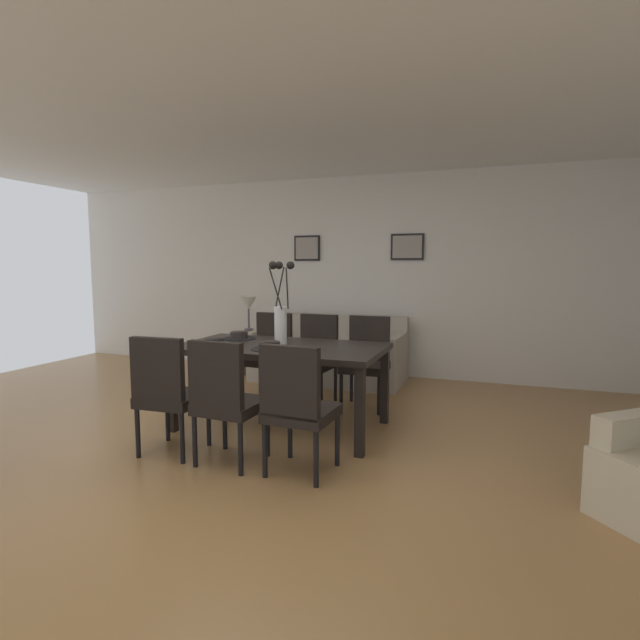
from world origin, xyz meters
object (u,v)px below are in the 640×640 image
object	(u,v)px
centerpiece_vase	(281,313)
framed_picture_left	(307,248)
dining_chair_near_left	(167,389)
sofa	(329,358)
bowl_far_left	(270,344)
bowl_near_right	(239,335)
bowl_near_left	(214,341)
dining_table	(281,354)
table_lamp	(249,307)
side_table	(249,354)
framed_picture_center	(407,247)
dining_chair_near_right	(270,351)
dining_chair_mid_left	(297,403)
dining_chair_mid_right	(367,357)
dining_chair_far_right	(315,354)
dining_chair_far_left	(225,396)

from	to	relation	value
centerpiece_vase	framed_picture_left	world-z (taller)	framed_picture_left
dining_chair_near_left	sofa	size ratio (longest dim) A/B	0.49
sofa	dining_chair_near_left	bearing A→B (deg)	-96.92
bowl_far_left	bowl_near_right	bearing A→B (deg)	140.78
bowl_near_left	sofa	xyz separation A→B (m)	(0.35, 2.12, -0.50)
bowl_near_left	dining_table	bearing A→B (deg)	22.20
table_lamp	centerpiece_vase	bearing A→B (deg)	-54.98
bowl_far_left	side_table	xyz separation A→B (m)	(-1.34, 2.13, -0.52)
bowl_far_left	framed_picture_center	xyz separation A→B (m)	(0.68, 2.60, 0.89)
centerpiece_vase	bowl_far_left	xyz separation A→B (m)	(-0.00, -0.22, -0.24)
bowl_near_left	bowl_near_right	bearing A→B (deg)	90.00
dining_chair_near_right	dining_chair_mid_left	size ratio (longest dim) A/B	1.00
dining_chair_near_left	bowl_far_left	bearing A→B (deg)	51.67
framed_picture_left	side_table	bearing A→B (deg)	-144.57
dining_chair_near_left	sofa	world-z (taller)	dining_chair_near_left
dining_table	dining_chair_mid_left	distance (m)	1.06
sofa	framed_picture_left	distance (m)	1.55
dining_chair_mid_left	dining_chair_mid_right	size ratio (longest dim) A/B	1.00
dining_chair_far_right	side_table	xyz separation A→B (m)	(-1.33, 1.03, -0.25)
centerpiece_vase	bowl_near_left	xyz separation A→B (m)	(-0.54, -0.22, -0.24)
dining_chair_far_right	framed_picture_left	size ratio (longest dim) A/B	2.50
centerpiece_vase	bowl_near_right	xyz separation A→B (m)	(-0.54, 0.22, -0.24)
centerpiece_vase	framed_picture_left	bearing A→B (deg)	106.01
centerpiece_vase	table_lamp	distance (m)	2.34
dining_chair_mid_left	table_lamp	xyz separation A→B (m)	(-1.87, 2.82, 0.38)
bowl_far_left	sofa	bearing A→B (deg)	95.23
centerpiece_vase	side_table	xyz separation A→B (m)	(-1.34, 1.91, -0.76)
dining_table	dining_chair_mid_left	xyz separation A→B (m)	(0.53, -0.90, -0.15)
dining_table	framed_picture_center	xyz separation A→B (m)	(0.68, 2.38, 1.01)
dining_chair_far_right	bowl_near_left	distance (m)	1.25
table_lamp	framed_picture_left	size ratio (longest dim) A/B	1.39
bowl_near_right	dining_chair_near_left	bearing A→B (deg)	-89.63
bowl_far_left	side_table	bearing A→B (deg)	122.10
centerpiece_vase	dining_chair_far_left	bearing A→B (deg)	-91.34
dining_chair_mid_right	centerpiece_vase	bearing A→B (deg)	-121.13
dining_chair_near_right	sofa	distance (m)	1.09
dining_chair_far_right	dining_chair_near_right	bearing A→B (deg)	179.05
framed_picture_left	framed_picture_center	size ratio (longest dim) A/B	0.88
bowl_near_right	framed_picture_left	distance (m)	2.34
bowl_far_left	bowl_near_left	bearing A→B (deg)	180.00
framed_picture_center	dining_chair_mid_left	bearing A→B (deg)	-92.66
dining_chair_near_left	dining_chair_far_left	size ratio (longest dim) A/B	1.00
dining_chair_far_right	dining_chair_mid_right	bearing A→B (deg)	2.35
dining_chair_mid_right	dining_chair_far_left	bearing A→B (deg)	-107.32
dining_chair_mid_left	sofa	distance (m)	2.90
dining_table	dining_chair_far_left	xyz separation A→B (m)	(-0.02, -0.91, -0.15)
dining_chair_far_left	framed_picture_center	size ratio (longest dim) A/B	2.20
dining_chair_far_left	table_lamp	bearing A→B (deg)	114.99
table_lamp	framed_picture_left	bearing A→B (deg)	35.43
dining_table	framed_picture_left	xyz separation A→B (m)	(-0.68, 2.38, 1.01)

